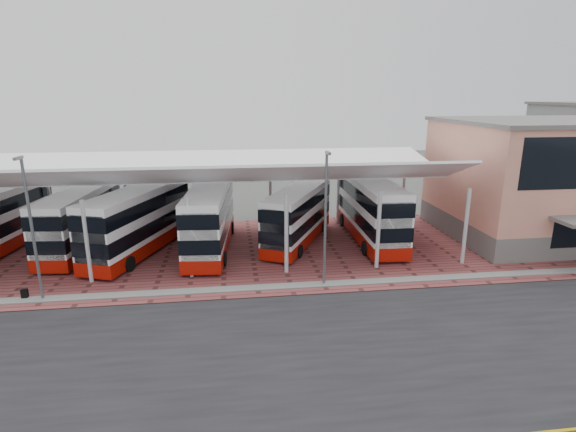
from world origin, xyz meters
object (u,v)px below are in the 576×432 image
(terminal, at_px, (564,178))
(bus_1, at_px, (80,220))
(bus_5, at_px, (370,210))
(bus_3, at_px, (210,219))
(bus_4, at_px, (298,216))
(bus_2, at_px, (139,221))

(terminal, xyz_separation_m, bus_1, (-37.33, 1.00, -2.43))
(bus_1, relative_size, bus_5, 0.93)
(bus_3, height_order, bus_4, bus_3)
(terminal, bearing_deg, bus_5, 177.77)
(bus_1, xyz_separation_m, bus_2, (4.35, -1.23, 0.12))
(bus_2, bearing_deg, bus_3, 20.58)
(terminal, height_order, bus_4, terminal)
(bus_4, height_order, bus_5, bus_5)
(bus_4, xyz_separation_m, bus_5, (5.71, 0.13, 0.29))
(bus_1, relative_size, bus_4, 1.06)
(bus_1, bearing_deg, bus_2, -10.01)
(bus_1, xyz_separation_m, bus_3, (9.38, -1.20, 0.12))
(bus_3, height_order, bus_5, bus_5)
(bus_3, relative_size, bus_5, 0.98)
(bus_1, distance_m, bus_4, 16.00)
(bus_3, xyz_separation_m, bus_5, (12.32, 0.81, 0.08))
(terminal, relative_size, bus_3, 1.62)
(bus_1, bearing_deg, terminal, 4.22)
(terminal, distance_m, bus_2, 33.07)
(bus_4, bearing_deg, terminal, 25.38)
(terminal, relative_size, bus_4, 1.81)
(bus_3, bearing_deg, bus_2, -174.95)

